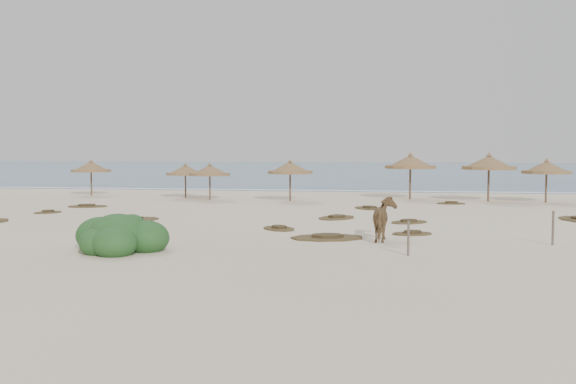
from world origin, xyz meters
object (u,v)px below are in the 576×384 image
object	(u,v)px
palapa_0	(91,167)
horse	(385,219)
palapa_1	(185,171)
bush	(119,237)

from	to	relation	value
palapa_0	horse	size ratio (longest dim) A/B	1.84
palapa_0	palapa_1	size ratio (longest dim) A/B	1.14
palapa_0	bush	size ratio (longest dim) A/B	1.08
palapa_0	palapa_1	bearing A→B (deg)	-10.20
horse	bush	size ratio (longest dim) A/B	0.59
palapa_0	horse	distance (m)	28.64
palapa_0	palapa_1	world-z (taller)	palapa_0
palapa_1	bush	world-z (taller)	palapa_1
palapa_1	bush	size ratio (longest dim) A/B	0.95
palapa_0	palapa_1	distance (m)	7.57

